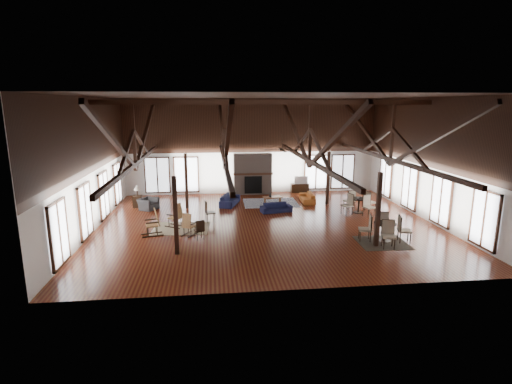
{
  "coord_description": "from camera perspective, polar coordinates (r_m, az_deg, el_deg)",
  "views": [
    {
      "loc": [
        -2.6,
        -18.3,
        5.69
      ],
      "look_at": [
        -0.43,
        1.0,
        1.38
      ],
      "focal_mm": 28.0,
      "sensor_mm": 36.0,
      "label": 1
    }
  ],
  "objects": [
    {
      "name": "side_chair_a",
      "position": [
        19.57,
        -6.85,
        -2.58
      ],
      "size": [
        0.53,
        0.53,
        1.07
      ],
      "rotation": [
        0.0,
        0.0,
        -1.37
      ],
      "color": "black",
      "rests_on": "floor"
    },
    {
      "name": "sofa_navy_left",
      "position": [
        22.97,
        -3.75,
        -1.12
      ],
      "size": [
        2.09,
        1.33,
        0.57
      ],
      "primitive_type": "imported",
      "rotation": [
        0.0,
        0.0,
        1.25
      ],
      "color": "#141637",
      "rests_on": "floor"
    },
    {
      "name": "floor",
      "position": [
        19.34,
        1.59,
        -4.59
      ],
      "size": [
        16.0,
        16.0,
        0.0
      ],
      "primitive_type": "plane",
      "color": "#642E15",
      "rests_on": "ground"
    },
    {
      "name": "sofa_navy_front",
      "position": [
        21.41,
        2.91,
        -2.24
      ],
      "size": [
        1.75,
        0.94,
        0.48
      ],
      "primitive_type": "imported",
      "rotation": [
        0.0,
        0.0,
        0.19
      ],
      "color": "#131534",
      "rests_on": "floor"
    },
    {
      "name": "rug_tan",
      "position": [
        19.0,
        -10.65,
        -5.1
      ],
      "size": [
        2.72,
        2.21,
        0.01
      ],
      "primitive_type": "cube",
      "rotation": [
        0.0,
        0.0,
        -0.08
      ],
      "color": "tan",
      "rests_on": "floor"
    },
    {
      "name": "ceiling",
      "position": [
        18.49,
        1.71,
        13.48
      ],
      "size": [
        16.0,
        14.0,
        0.02
      ],
      "primitive_type": "cube",
      "color": "black",
      "rests_on": "wall_back"
    },
    {
      "name": "cafe_table_near",
      "position": [
        17.64,
        17.91,
        -5.0
      ],
      "size": [
        2.2,
        2.2,
        1.12
      ],
      "rotation": [
        0.0,
        0.0,
        -0.23
      ],
      "color": "black",
      "rests_on": "floor"
    },
    {
      "name": "wall_front",
      "position": [
        11.91,
        6.37,
        -0.6
      ],
      "size": [
        16.0,
        0.02,
        6.0
      ],
      "primitive_type": "cube",
      "color": "silver",
      "rests_on": "floor"
    },
    {
      "name": "rug_dark",
      "position": [
        17.61,
        17.57,
        -6.91
      ],
      "size": [
        2.07,
        1.89,
        0.01
      ],
      "primitive_type": "cube",
      "rotation": [
        0.0,
        0.0,
        -0.03
      ],
      "color": "black",
      "rests_on": "floor"
    },
    {
      "name": "side_table_lamp",
      "position": [
        23.31,
        -16.56,
        -0.94
      ],
      "size": [
        0.49,
        0.49,
        1.25
      ],
      "color": "black",
      "rests_on": "floor"
    },
    {
      "name": "cup_far",
      "position": [
        21.73,
        14.39,
        -0.8
      ],
      "size": [
        0.15,
        0.15,
        0.1
      ],
      "primitive_type": "imported",
      "rotation": [
        0.0,
        0.0,
        0.29
      ],
      "color": "#B2B2B2",
      "rests_on": "cafe_table_far"
    },
    {
      "name": "wall_right",
      "position": [
        21.32,
        23.52,
        4.24
      ],
      "size": [
        0.02,
        14.0,
        6.0
      ],
      "primitive_type": "cube",
      "color": "silver",
      "rests_on": "floor"
    },
    {
      "name": "roof_truss",
      "position": [
        18.56,
        1.67,
        7.38
      ],
      "size": [
        15.6,
        14.07,
        3.14
      ],
      "color": "black",
      "rests_on": "wall_back"
    },
    {
      "name": "wall_back",
      "position": [
        25.58,
        -0.56,
        6.48
      ],
      "size": [
        16.0,
        0.02,
        6.0
      ],
      "primitive_type": "cube",
      "color": "silver",
      "rests_on": "floor"
    },
    {
      "name": "sofa_orange",
      "position": [
        23.74,
        7.32,
        -0.79
      ],
      "size": [
        1.85,
        0.82,
        0.53
      ],
      "primitive_type": "imported",
      "rotation": [
        0.0,
        0.0,
        -1.63
      ],
      "color": "#AC5921",
      "rests_on": "floor"
    },
    {
      "name": "rocking_chair_a",
      "position": [
        19.08,
        -11.29,
        -3.39
      ],
      "size": [
        1.0,
        0.89,
        1.15
      ],
      "rotation": [
        0.0,
        0.0,
        0.98
      ],
      "color": "olive",
      "rests_on": "floor"
    },
    {
      "name": "side_chair_b",
      "position": [
        17.17,
        -8.04,
        -5.15
      ],
      "size": [
        0.48,
        0.48,
        0.88
      ],
      "rotation": [
        0.0,
        0.0,
        0.36
      ],
      "color": "black",
      "rests_on": "floor"
    },
    {
      "name": "rocking_chair_c",
      "position": [
        18.16,
        -14.33,
        -4.29
      ],
      "size": [
        1.01,
        0.71,
        1.19
      ],
      "rotation": [
        0.0,
        0.0,
        1.83
      ],
      "color": "olive",
      "rests_on": "floor"
    },
    {
      "name": "cafe_table_far",
      "position": [
        21.86,
        14.48,
        -1.51
      ],
      "size": [
        2.11,
        2.11,
        1.09
      ],
      "rotation": [
        0.0,
        0.0,
        0.34
      ],
      "color": "black",
      "rests_on": "floor"
    },
    {
      "name": "cup_near",
      "position": [
        17.48,
        17.79,
        -4.16
      ],
      "size": [
        0.12,
        0.12,
        0.09
      ],
      "primitive_type": "imported",
      "rotation": [
        0.0,
        0.0,
        -0.1
      ],
      "color": "#B2B2B2",
      "rests_on": "cafe_table_near"
    },
    {
      "name": "fireplace",
      "position": [
        25.49,
        -0.48,
        2.58
      ],
      "size": [
        2.5,
        0.69,
        2.6
      ],
      "color": "#77655B",
      "rests_on": "floor"
    },
    {
      "name": "ceiling_fan",
      "position": [
        17.69,
        3.73,
        6.15
      ],
      "size": [
        1.6,
        1.6,
        0.75
      ],
      "color": "black",
      "rests_on": "roof_truss"
    },
    {
      "name": "coffee_table",
      "position": [
        23.17,
        2.37,
        -0.82
      ],
      "size": [
        1.14,
        0.74,
        0.41
      ],
      "rotation": [
        0.0,
        0.0,
        0.21
      ],
      "color": "brown",
      "rests_on": "floor"
    },
    {
      "name": "tv_console",
      "position": [
        26.26,
        6.28,
        0.57
      ],
      "size": [
        1.15,
        0.43,
        0.57
      ],
      "primitive_type": "cube",
      "color": "black",
      "rests_on": "floor"
    },
    {
      "name": "television",
      "position": [
        26.16,
        6.41,
        1.73
      ],
      "size": [
        0.88,
        0.13,
        0.51
      ],
      "primitive_type": "imported",
      "rotation": [
        0.0,
        0.0,
        0.02
      ],
      "color": "#B2B2B2",
      "rests_on": "tv_console"
    },
    {
      "name": "wall_left",
      "position": [
        19.27,
        -22.67,
        3.53
      ],
      "size": [
        0.02,
        14.0,
        6.0
      ],
      "primitive_type": "cube",
      "color": "silver",
      "rests_on": "floor"
    },
    {
      "name": "rocking_chair_b",
      "position": [
        17.83,
        -9.67,
        -4.67
      ],
      "size": [
        0.77,
        0.88,
        1.01
      ],
      "rotation": [
        0.0,
        0.0,
        -0.56
      ],
      "color": "olive",
      "rests_on": "floor"
    },
    {
      "name": "post_grid",
      "position": [
        18.95,
        1.62,
        -0.18
      ],
      "size": [
        8.16,
        7.16,
        3.05
      ],
      "color": "black",
      "rests_on": "floor"
    },
    {
      "name": "vase",
      "position": [
        23.07,
        2.07,
        -0.48
      ],
      "size": [
        0.23,
        0.23,
        0.19
      ],
      "primitive_type": "imported",
      "rotation": [
        0.0,
        0.0,
        -0.28
      ],
      "color": "#B2B2B2",
      "rests_on": "coffee_table"
    },
    {
      "name": "rug_navy",
      "position": [
        23.4,
        2.07,
        -1.55
      ],
      "size": [
        3.16,
        2.4,
        0.01
      ],
      "primitive_type": "cube",
      "rotation": [
        0.0,
        0.0,
        -0.02
      ],
      "color": "#192347",
      "rests_on": "floor"
    },
    {
      "name": "armchair",
      "position": [
        22.68,
        -15.14,
        -1.65
      ],
      "size": [
        1.21,
        1.25,
        0.62
      ],
      "primitive_type": "imported",
      "rotation": [
        0.0,
        0.0,
        1.03
      ],
      "color": "#303032",
      "rests_on": "floor"
    }
  ]
}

